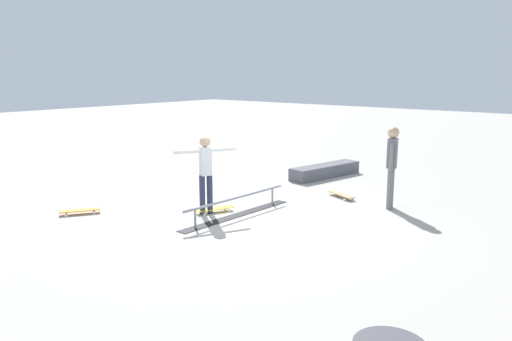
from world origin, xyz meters
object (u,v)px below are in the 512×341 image
object	(u,v)px
grind_rail	(237,207)
skateboard_main	(215,209)
skater_main	(206,169)
bystander_grey_shirt	(392,163)
skate_ledge	(325,171)
loose_skateboard_natural	(341,195)
loose_skateboard_orange	(80,211)

from	to	relation	value
grind_rail	skateboard_main	bearing A→B (deg)	-75.57
skater_main	skateboard_main	world-z (taller)	skater_main
bystander_grey_shirt	skate_ledge	bearing A→B (deg)	36.27
skateboard_main	loose_skateboard_natural	size ratio (longest dim) A/B	1.00
skate_ledge	loose_skateboard_orange	bearing A→B (deg)	-17.08
bystander_grey_shirt	loose_skateboard_natural	bearing A→B (deg)	64.31
skate_ledge	loose_skateboard_orange	distance (m)	6.67
grind_rail	bystander_grey_shirt	world-z (taller)	bystander_grey_shirt
grind_rail	skater_main	xyz separation A→B (m)	(0.30, -0.57, 0.77)
grind_rail	skateboard_main	world-z (taller)	grind_rail
skate_ledge	skateboard_main	world-z (taller)	skate_ledge
skater_main	bystander_grey_shirt	bearing A→B (deg)	160.82
loose_skateboard_natural	loose_skateboard_orange	bearing A→B (deg)	75.99
bystander_grey_shirt	loose_skateboard_orange	xyz separation A→B (m)	(4.45, -4.75, -0.92)
skateboard_main	loose_skateboard_orange	size ratio (longest dim) A/B	1.04
bystander_grey_shirt	loose_skateboard_orange	world-z (taller)	bystander_grey_shirt
bystander_grey_shirt	loose_skateboard_orange	size ratio (longest dim) A/B	2.23
skateboard_main	loose_skateboard_natural	xyz separation A→B (m)	(-2.75, 1.43, 0.00)
skater_main	loose_skateboard_natural	xyz separation A→B (m)	(-2.94, 1.49, -0.87)
loose_skateboard_orange	skateboard_main	bearing A→B (deg)	-16.54
grind_rail	skate_ledge	world-z (taller)	grind_rail
grind_rail	bystander_grey_shirt	xyz separation A→B (m)	(-2.49, 2.17, 0.82)
grind_rail	bystander_grey_shirt	size ratio (longest dim) A/B	1.71
loose_skateboard_orange	skater_main	bearing A→B (deg)	-18.86
grind_rail	loose_skateboard_orange	world-z (taller)	grind_rail
skate_ledge	loose_skateboard_natural	world-z (taller)	skate_ledge
skate_ledge	skateboard_main	size ratio (longest dim) A/B	2.86
skate_ledge	skater_main	world-z (taller)	skater_main
grind_rail	bystander_grey_shirt	bearing A→B (deg)	140.97
skateboard_main	loose_skateboard_orange	world-z (taller)	same
skateboard_main	loose_skateboard_natural	distance (m)	3.10
skater_main	skate_ledge	bearing A→B (deg)	-154.11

